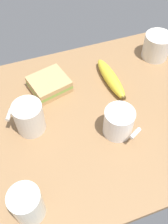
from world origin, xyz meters
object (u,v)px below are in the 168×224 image
Objects in this scene: coffee_mug_spare at (157,46)px; coffee_mug_milky at (119,122)px; banana at (111,78)px; coffee_mug_black at (29,117)px; sandwich_main at (49,84)px; glass_of_milk at (28,205)px.

coffee_mug_milky is at bearing 44.17° from coffee_mug_spare.
coffee_mug_spare is 22.11cm from banana.
sandwich_main is (-9.10, -13.13, -2.91)cm from coffee_mug_black.
coffee_mug_black is 1.03× the size of glass_of_milk.
coffee_mug_black is 16.24cm from sandwich_main.
coffee_mug_black is 52.60cm from coffee_mug_spare.
glass_of_milk reaches higher than coffee_mug_black.
glass_of_milk is at bearing 35.78° from coffee_mug_spare.
sandwich_main is at bearing -11.49° from banana.
banana is at bearing -136.60° from glass_of_milk.
banana is at bearing -107.31° from coffee_mug_milky.
coffee_mug_spare is at bearing -175.78° from sandwich_main.
coffee_mug_spare is at bearing -135.83° from coffee_mug_milky.
coffee_mug_milky is 0.55× the size of banana.
coffee_mug_spare is at bearing -162.12° from coffee_mug_black.
coffee_mug_black reaches higher than coffee_mug_spare.
sandwich_main reaches higher than banana.
banana is at bearing 168.51° from sandwich_main.
coffee_mug_black is at bearing -103.02° from glass_of_milk.
sandwich_main is (40.96, 3.02, -2.47)cm from coffee_mug_spare.
glass_of_milk is at bearing 76.98° from coffee_mug_black.
coffee_mug_black is at bearing -22.46° from coffee_mug_milky.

